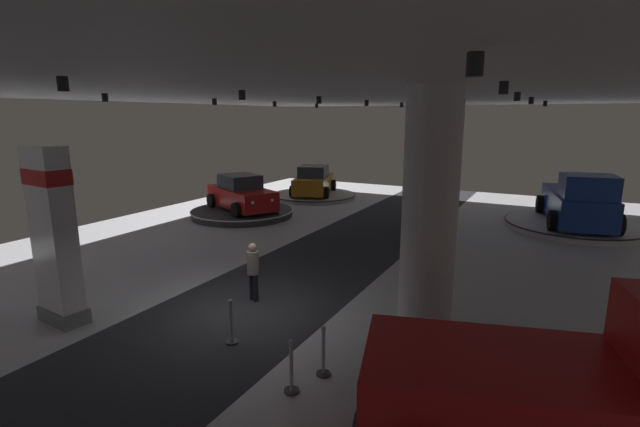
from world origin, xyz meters
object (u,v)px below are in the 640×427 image
display_platform_deep_right (574,225)px  display_car_far_left (241,194)px  column_right (430,212)px  pickup_truck_near_right (583,393)px  brand_sign_pylon (54,234)px  visitor_walking_near (253,268)px  display_car_deep_left (314,181)px  display_platform_far_left (242,212)px  display_platform_deep_left (314,195)px  pickup_truck_deep_right (578,203)px

display_platform_deep_right → display_car_far_left: 15.19m
column_right → pickup_truck_near_right: column_right is taller
brand_sign_pylon → visitor_walking_near: 4.75m
pickup_truck_near_right → visitor_walking_near: size_ratio=3.57×
column_right → display_platform_deep_right: (3.26, 12.42, -2.59)m
pickup_truck_near_right → visitor_walking_near: (-7.51, 2.77, -0.26)m
column_right → display_car_deep_left: size_ratio=1.21×
column_right → display_platform_far_left: bearing=145.1°
display_platform_deep_left → display_platform_far_left: display_platform_far_left is taller
display_platform_deep_right → display_car_far_left: size_ratio=1.24×
brand_sign_pylon → display_platform_deep_left: bearing=98.8°
brand_sign_pylon → display_car_deep_left: 17.86m
pickup_truck_deep_right → display_platform_far_left: (-14.46, -4.33, -1.03)m
column_right → brand_sign_pylon: size_ratio=1.31×
pickup_truck_deep_right → display_platform_far_left: size_ratio=1.12×
pickup_truck_deep_right → display_car_deep_left: bearing=172.6°
display_car_deep_left → display_platform_far_left: 6.22m
visitor_walking_near → display_car_deep_left: bearing=112.6°
display_car_deep_left → pickup_truck_near_right: (13.52, -17.22, 0.16)m
pickup_truck_deep_right → visitor_walking_near: size_ratio=3.51×
pickup_truck_deep_right → display_car_far_left: pickup_truck_deep_right is taller
column_right → display_car_far_left: 13.72m
column_right → display_platform_far_left: size_ratio=1.10×
column_right → display_car_far_left: bearing=145.1°
pickup_truck_deep_right → display_car_far_left: size_ratio=1.22×
display_platform_deep_right → display_platform_far_left: 15.14m
display_car_deep_left → display_car_far_left: 6.15m
display_car_far_left → column_right: bearing=-34.9°
display_platform_far_left → visitor_walking_near: bearing=-51.2°
column_right → brand_sign_pylon: column_right is taller
brand_sign_pylon → display_car_deep_left: (-2.71, 17.61, -1.17)m
column_right → display_platform_deep_left: (-10.48, 13.92, -2.62)m
pickup_truck_near_right → display_platform_far_left: pickup_truck_near_right is taller
display_platform_deep_right → pickup_truck_near_right: 15.78m
display_platform_deep_right → display_platform_far_left: (-14.41, -4.65, 0.03)m
brand_sign_pylon → display_platform_deep_left: brand_sign_pylon is taller
pickup_truck_near_right → brand_sign_pylon: bearing=-178.0°
column_right → display_car_far_left: column_right is taller
display_platform_deep_left → brand_sign_pylon: bearing=-81.2°
display_platform_far_left → visitor_walking_near: (6.69, -8.32, 0.72)m
display_car_deep_left → pickup_truck_deep_right: size_ratio=0.82×
pickup_truck_deep_right → visitor_walking_near: bearing=-121.5°
column_right → display_car_far_left: size_ratio=1.21×
brand_sign_pylon → display_platform_deep_right: 19.64m
display_platform_deep_left → display_car_deep_left: size_ratio=1.10×
brand_sign_pylon → display_platform_far_left: size_ratio=0.84×
brand_sign_pylon → display_car_deep_left: brand_sign_pylon is taller
pickup_truck_near_right → display_platform_far_left: size_ratio=1.14×
display_platform_deep_right → visitor_walking_near: size_ratio=3.57×
brand_sign_pylon → visitor_walking_near: (3.31, 3.16, -1.26)m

